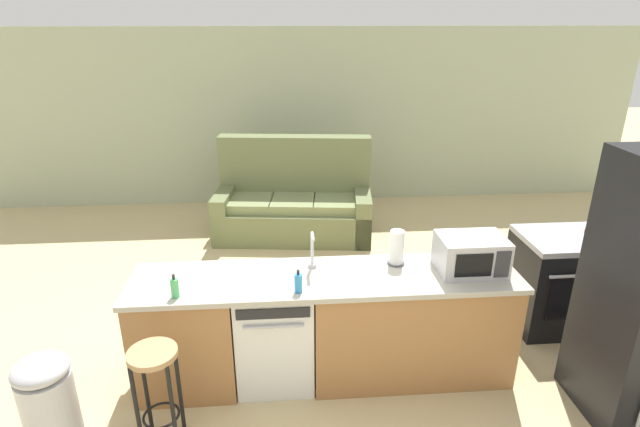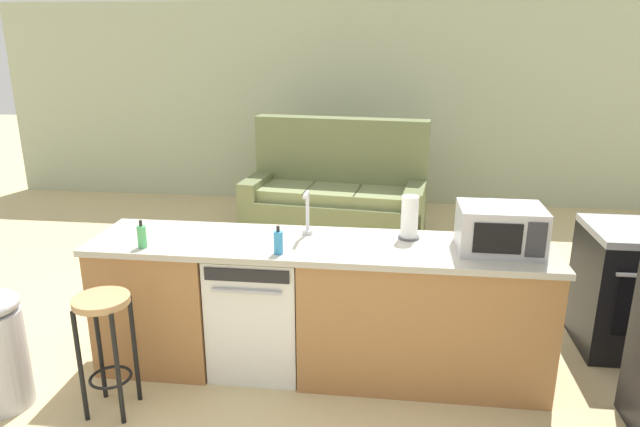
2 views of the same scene
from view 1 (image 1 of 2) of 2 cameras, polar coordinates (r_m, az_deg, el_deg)
ground_plane at (r=4.28m, az=-1.47°, el=-17.84°), size 24.00×24.00×0.00m
wall_back at (r=7.65m, az=-1.07°, el=10.88°), size 10.00×0.06×2.60m
kitchen_counter at (r=4.05m, az=1.95°, el=-13.07°), size 2.94×0.66×0.90m
dishwasher at (r=4.03m, az=-5.18°, el=-13.34°), size 0.58×0.61×0.84m
stove_range at (r=5.13m, az=25.54°, el=-6.98°), size 0.76×0.68×0.90m
microwave at (r=3.97m, az=16.87°, el=-4.47°), size 0.50×0.37×0.28m
sink_faucet at (r=3.85m, az=-0.89°, el=-4.47°), size 0.07×0.18×0.30m
paper_towel_roll at (r=3.95m, az=8.75°, el=-3.91°), size 0.14×0.14×0.28m
soap_bottle at (r=3.55m, az=-2.49°, el=-7.95°), size 0.06×0.06×0.18m
dish_soap_bottle at (r=3.63m, az=-16.27°, el=-8.15°), size 0.06×0.06×0.18m
kettle at (r=4.91m, az=28.93°, el=-1.96°), size 0.21×0.17×0.19m
bar_stool at (r=3.58m, az=-18.27°, el=-17.37°), size 0.32×0.32×0.74m
trash_bin at (r=3.87m, az=-28.51°, el=-18.80°), size 0.35×0.35×0.74m
couch at (r=6.63m, az=-2.97°, el=1.02°), size 2.09×1.12×1.27m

